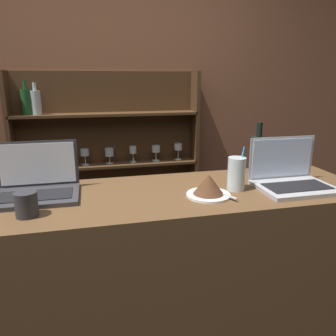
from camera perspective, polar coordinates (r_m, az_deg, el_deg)
The scene contains 9 objects.
bar_counter at distance 1.64m, azimuth -7.73°, elevation -22.82°, with size 2.19×0.55×1.08m.
back_wall at distance 2.69m, azimuth -11.53°, elevation 10.86°, with size 7.00×0.06×2.70m.
back_shelf at distance 2.70m, azimuth -10.41°, elevation -0.11°, with size 1.44×0.18×1.60m.
laptop_near at distance 1.46m, azimuth -21.89°, elevation -2.84°, with size 0.33×0.25×0.22m.
laptop_far at distance 1.56m, azimuth 20.59°, elevation -1.58°, with size 0.33×0.25×0.21m.
cake_plate at distance 1.36m, azimuth 7.09°, elevation -3.19°, with size 0.18×0.18×0.09m.
water_glass at distance 1.45m, azimuth 11.82°, elevation -0.99°, with size 0.08×0.08×0.19m.
wine_bottle_dark at distance 1.73m, azimuth 15.34°, elevation 2.41°, with size 0.08×0.08×0.26m.
coffee_cup at distance 1.26m, azimuth -23.44°, elevation -5.82°, with size 0.08×0.08×0.09m.
Camera 1 is at (-0.10, -1.01, 1.55)m, focal length 35.00 mm.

